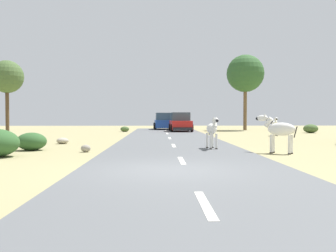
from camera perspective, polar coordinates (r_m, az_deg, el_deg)
The scene contains 15 objects.
ground_plane at distance 10.24m, azimuth 0.35°, elevation -6.90°, with size 90.00×90.00×0.00m, color #998E60.
road at distance 10.26m, azimuth 2.80°, elevation -6.74°, with size 6.00×64.00×0.05m, color #56595B.
lane_markings at distance 9.27m, azimuth 3.28°, elevation -7.47°, with size 0.16×56.00×0.01m.
zebra_0 at distance 16.62m, azimuth 6.73°, elevation -0.50°, with size 0.51×1.52×1.43m.
zebra_1 at distance 28.83m, azimuth 15.94°, elevation 0.26°, with size 0.56×1.53×1.44m.
zebra_2 at distance 15.53m, azimuth 16.51°, elevation -0.53°, with size 1.48×1.18×1.59m.
car_0 at distance 34.73m, azimuth 1.91°, elevation 0.52°, with size 2.11×4.39×1.74m.
car_1 at distance 39.58m, azimuth -0.70°, elevation 0.66°, with size 2.15×4.41×1.74m.
tree_0 at distance 39.65m, azimuth -23.27°, elevation 6.83°, with size 3.15×3.15×6.83m.
tree_3 at distance 39.49m, azimuth 11.66°, elevation 7.78°, with size 3.81×3.81×7.71m.
bush_0 at distance 34.99m, azimuth -6.58°, elevation -0.47°, with size 0.81×0.73×0.49m, color #425B2D.
bush_1 at distance 34.59m, azimuth 20.85°, elevation -0.37°, with size 1.25×1.13×0.75m, color #425B2D.
bush_3 at distance 17.31m, azimuth -20.02°, elevation -2.22°, with size 1.29×1.16×0.77m, color #2D5628.
rock_1 at distance 20.83m, azimuth -15.71°, elevation -2.16°, with size 0.64×0.62×0.33m, color #A89E8C.
rock_2 at distance 15.86m, azimuth -12.39°, elevation -3.35°, with size 0.40×0.32×0.31m, color gray.
Camera 1 is at (-0.34, -10.12, 1.52)m, focal length 40.14 mm.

